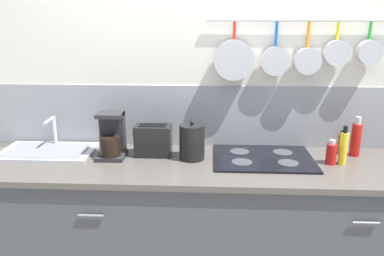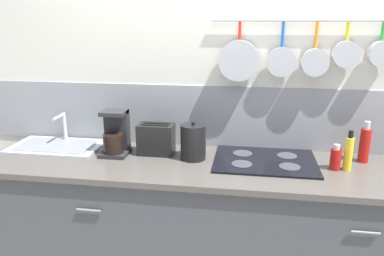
# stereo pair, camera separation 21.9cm
# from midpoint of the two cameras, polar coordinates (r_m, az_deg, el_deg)

# --- Properties ---
(wall_back) EXTENTS (7.20, 0.15, 2.60)m
(wall_back) POSITION_cam_midpoint_polar(r_m,az_deg,el_deg) (2.50, 8.42, 5.65)
(wall_back) COLOR silver
(wall_back) RESTS_ON ground_plane
(cabinet_base) EXTENTS (2.92, 0.64, 0.86)m
(cabinet_base) POSITION_cam_midpoint_polar(r_m,az_deg,el_deg) (2.46, 7.39, -15.69)
(cabinet_base) COLOR #3F4247
(cabinet_base) RESTS_ON ground_plane
(countertop) EXTENTS (2.96, 0.66, 0.03)m
(countertop) POSITION_cam_midpoint_polar(r_m,az_deg,el_deg) (2.25, 7.80, -6.01)
(countertop) COLOR #4C4742
(countertop) RESTS_ON cabinet_base
(sink_basin) EXTENTS (0.59, 0.35, 0.21)m
(sink_basin) POSITION_cam_midpoint_polar(r_m,az_deg,el_deg) (2.64, -17.70, -2.53)
(sink_basin) COLOR #B7BABF
(sink_basin) RESTS_ON countertop
(coffee_maker) EXTENTS (0.17, 0.18, 0.28)m
(coffee_maker) POSITION_cam_midpoint_polar(r_m,az_deg,el_deg) (2.39, -9.06, -1.29)
(coffee_maker) COLOR #262628
(coffee_maker) RESTS_ON countertop
(toaster) EXTENTS (0.24, 0.14, 0.20)m
(toaster) POSITION_cam_midpoint_polar(r_m,az_deg,el_deg) (2.38, -2.88, -1.73)
(toaster) COLOR black
(toaster) RESTS_ON countertop
(kettle) EXTENTS (0.16, 0.16, 0.24)m
(kettle) POSITION_cam_midpoint_polar(r_m,az_deg,el_deg) (2.29, 2.92, -2.18)
(kettle) COLOR black
(kettle) RESTS_ON countertop
(cooktop) EXTENTS (0.61, 0.46, 0.01)m
(cooktop) POSITION_cam_midpoint_polar(r_m,az_deg,el_deg) (2.33, 13.73, -4.92)
(cooktop) COLOR black
(cooktop) RESTS_ON countertop
(bottle_olive_oil) EXTENTS (0.06, 0.06, 0.15)m
(bottle_olive_oil) POSITION_cam_midpoint_polar(r_m,az_deg,el_deg) (2.33, 23.59, -4.34)
(bottle_olive_oil) COLOR red
(bottle_olive_oil) RESTS_ON countertop
(bottle_vinegar) EXTENTS (0.05, 0.05, 0.24)m
(bottle_vinegar) POSITION_cam_midpoint_polar(r_m,az_deg,el_deg) (2.33, 25.28, -3.51)
(bottle_vinegar) COLOR yellow
(bottle_vinegar) RESTS_ON countertop
(bottle_dish_soap) EXTENTS (0.05, 0.05, 0.15)m
(bottle_dish_soap) POSITION_cam_midpoint_polar(r_m,az_deg,el_deg) (2.55, 25.23, -2.82)
(bottle_dish_soap) COLOR #8C5919
(bottle_dish_soap) RESTS_ON countertop
(bottle_sesame_oil) EXTENTS (0.06, 0.06, 0.25)m
(bottle_sesame_oil) POSITION_cam_midpoint_polar(r_m,az_deg,el_deg) (2.51, 27.14, -2.26)
(bottle_sesame_oil) COLOR red
(bottle_sesame_oil) RESTS_ON countertop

